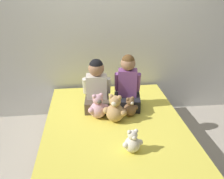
# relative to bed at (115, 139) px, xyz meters

# --- Properties ---
(ground_plane) EXTENTS (14.00, 14.00, 0.00)m
(ground_plane) POSITION_rel_bed_xyz_m (0.00, 0.00, -0.23)
(ground_plane) COLOR #B2A899
(wall_behind_bed) EXTENTS (8.00, 0.06, 2.50)m
(wall_behind_bed) POSITION_rel_bed_xyz_m (0.00, 1.09, 1.02)
(wall_behind_bed) COLOR silver
(wall_behind_bed) RESTS_ON ground_plane
(bed) EXTENTS (1.58, 2.03, 0.46)m
(bed) POSITION_rel_bed_xyz_m (0.00, 0.00, 0.00)
(bed) COLOR #473828
(bed) RESTS_ON ground_plane
(child_on_left) EXTENTS (0.35, 0.34, 0.64)m
(child_on_left) POSITION_rel_bed_xyz_m (-0.18, 0.36, 0.52)
(child_on_left) COLOR brown
(child_on_left) RESTS_ON bed
(child_on_right) EXTENTS (0.37, 0.37, 0.68)m
(child_on_right) POSITION_rel_bed_xyz_m (0.20, 0.36, 0.52)
(child_on_right) COLOR black
(child_on_right) RESTS_ON bed
(teddy_bear_held_by_left_child) EXTENTS (0.24, 0.19, 0.30)m
(teddy_bear_held_by_left_child) POSITION_rel_bed_xyz_m (-0.18, 0.13, 0.36)
(teddy_bear_held_by_left_child) COLOR #DBA3B2
(teddy_bear_held_by_left_child) RESTS_ON bed
(teddy_bear_held_by_right_child) EXTENTS (0.19, 0.15, 0.24)m
(teddy_bear_held_by_right_child) POSITION_rel_bed_xyz_m (0.20, 0.13, 0.33)
(teddy_bear_held_by_right_child) COLOR brown
(teddy_bear_held_by_right_child) RESTS_ON bed
(teddy_bear_between_children) EXTENTS (0.26, 0.21, 0.33)m
(teddy_bear_between_children) POSITION_rel_bed_xyz_m (0.01, 0.03, 0.37)
(teddy_bear_between_children) COLOR tan
(teddy_bear_between_children) RESTS_ON bed
(teddy_bear_at_foot_of_bed) EXTENTS (0.20, 0.15, 0.24)m
(teddy_bear_at_foot_of_bed) POSITION_rel_bed_xyz_m (0.10, -0.52, 0.33)
(teddy_bear_at_foot_of_bed) COLOR silver
(teddy_bear_at_foot_of_bed) RESTS_ON bed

